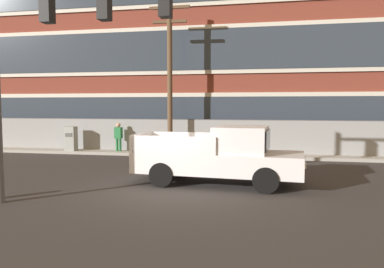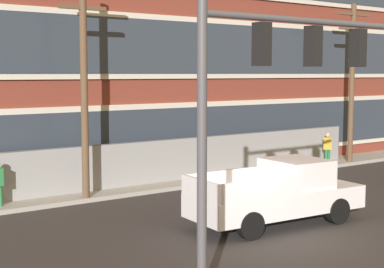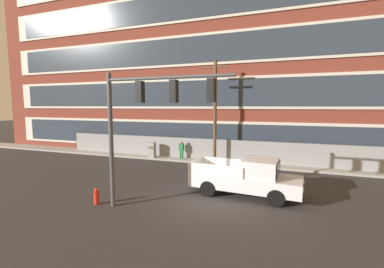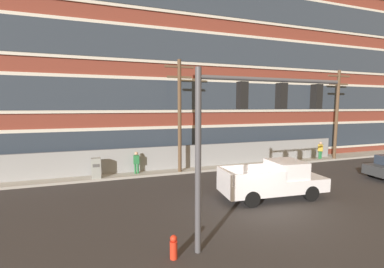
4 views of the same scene
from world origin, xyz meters
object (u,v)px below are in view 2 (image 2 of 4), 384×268
Objects in this scene: pickup_truck_white at (279,194)px; utility_pole_near_corner at (84,78)px; traffic_signal_mast at (270,81)px; utility_pole_midblock at (352,77)px; pedestrian_by_fence at (328,147)px.

pickup_truck_white is 0.71× the size of utility_pole_near_corner.
utility_pole_near_corner reaches higher than traffic_signal_mast.
utility_pole_midblock reaches higher than traffic_signal_mast.
traffic_signal_mast is at bearing -137.21° from pickup_truck_white.
utility_pole_midblock is 3.70m from pedestrian_by_fence.
utility_pole_near_corner reaches higher than pedestrian_by_fence.
traffic_signal_mast is 0.75× the size of utility_pole_near_corner.
traffic_signal_mast reaches higher than pedestrian_by_fence.
pedestrian_by_fence is at bearing 36.75° from traffic_signal_mast.
utility_pole_midblock is (14.48, 0.01, 0.01)m from utility_pole_near_corner.
pedestrian_by_fence is (9.79, 6.63, 0.04)m from pickup_truck_white.
traffic_signal_mast is 3.57× the size of pedestrian_by_fence.
traffic_signal_mast is 1.06× the size of pickup_truck_white.
pickup_truck_white is (3.79, 3.51, -3.48)m from traffic_signal_mast.
traffic_signal_mast is at bearing -143.25° from pedestrian_by_fence.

